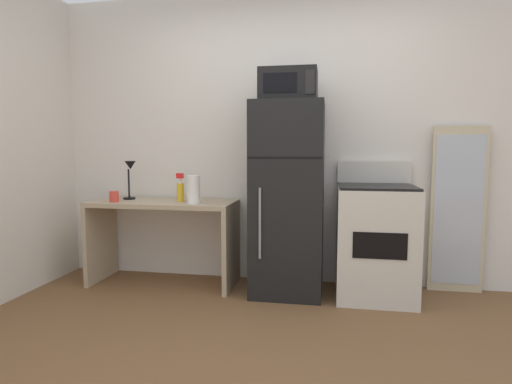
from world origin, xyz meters
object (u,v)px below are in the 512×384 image
at_px(desk, 164,225).
at_px(coffee_mug, 114,197).
at_px(microwave, 289,86).
at_px(spray_bottle, 180,190).
at_px(paper_towel_roll, 194,189).
at_px(refrigerator, 288,199).
at_px(oven_range, 375,241).
at_px(leaning_mirror, 458,210).
at_px(desk_lamp, 130,173).

relative_size(desk, coffee_mug, 13.52).
height_order(coffee_mug, microwave, microwave).
bearing_deg(spray_bottle, paper_towel_roll, -37.89).
bearing_deg(desk, microwave, -2.48).
height_order(paper_towel_roll, spray_bottle, spray_bottle).
xyz_separation_m(coffee_mug, refrigerator, (1.51, 0.11, -0.00)).
xyz_separation_m(oven_range, leaning_mirror, (0.69, 0.26, 0.23)).
height_order(refrigerator, oven_range, refrigerator).
relative_size(desk_lamp, coffee_mug, 3.72).
distance_m(coffee_mug, refrigerator, 1.52).
bearing_deg(oven_range, spray_bottle, 178.65).
bearing_deg(desk_lamp, paper_towel_roll, -14.62).
bearing_deg(refrigerator, paper_towel_roll, -173.52).
height_order(paper_towel_roll, microwave, microwave).
xyz_separation_m(refrigerator, leaning_mirror, (1.41, 0.25, -0.09)).
bearing_deg(refrigerator, desk, 178.60).
height_order(paper_towel_roll, refrigerator, refrigerator).
height_order(desk_lamp, coffee_mug, desk_lamp).
bearing_deg(leaning_mirror, paper_towel_roll, -171.13).
height_order(coffee_mug, oven_range, oven_range).
bearing_deg(desk, spray_bottle, 3.58).
relative_size(desk_lamp, oven_range, 0.32).
relative_size(microwave, leaning_mirror, 0.33).
xyz_separation_m(coffee_mug, oven_range, (2.23, 0.11, -0.33)).
distance_m(desk, desk_lamp, 0.57).
bearing_deg(spray_bottle, microwave, -3.49).
bearing_deg(paper_towel_roll, desk_lamp, 165.38).
xyz_separation_m(desk, leaning_mirror, (2.52, 0.23, 0.17)).
bearing_deg(desk_lamp, oven_range, -2.24).
bearing_deg(leaning_mirror, coffee_mug, -172.87).
distance_m(paper_towel_roll, leaning_mirror, 2.23).
bearing_deg(desk, leaning_mirror, 5.11).
relative_size(paper_towel_roll, oven_range, 0.22).
xyz_separation_m(spray_bottle, refrigerator, (0.96, -0.04, -0.05)).
bearing_deg(paper_towel_roll, coffee_mug, -178.26).
bearing_deg(leaning_mirror, microwave, -168.96).
xyz_separation_m(paper_towel_roll, leaning_mirror, (2.20, 0.34, -0.17)).
relative_size(microwave, oven_range, 0.42).
height_order(paper_towel_roll, coffee_mug, paper_towel_roll).
bearing_deg(refrigerator, desk_lamp, 176.75).
height_order(spray_bottle, leaning_mirror, leaning_mirror).
xyz_separation_m(desk, spray_bottle, (0.16, 0.01, 0.32)).
height_order(paper_towel_roll, leaning_mirror, leaning_mirror).
bearing_deg(oven_range, refrigerator, 179.83).
bearing_deg(coffee_mug, refrigerator, 4.24).
xyz_separation_m(paper_towel_roll, oven_range, (1.51, 0.09, -0.40)).
bearing_deg(paper_towel_roll, refrigerator, 6.48).
bearing_deg(oven_range, desk, 179.08).
relative_size(coffee_mug, microwave, 0.21).
bearing_deg(desk_lamp, refrigerator, -3.25).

